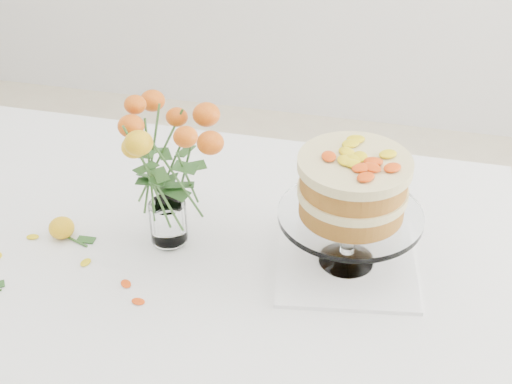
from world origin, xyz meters
TOP-DOWN VIEW (x-y plane):
  - table at (0.00, 0.00)m, footprint 1.43×0.93m
  - napkin at (0.38, 0.01)m, footprint 0.31×0.31m
  - cake_stand at (0.38, 0.01)m, footprint 0.27×0.27m
  - rose_vase at (0.02, 0.00)m, footprint 0.24×0.24m
  - loose_rose_near at (-0.20, -0.03)m, footprint 0.09×0.05m
  - stray_petal_a at (-0.12, -0.10)m, footprint 0.03×0.02m
  - stray_petal_b at (-0.02, -0.14)m, footprint 0.03×0.02m
  - stray_petal_c at (0.02, -0.18)m, footprint 0.03×0.02m
  - stray_petal_d at (-0.26, -0.05)m, footprint 0.03×0.02m

SIDE VIEW (x-z plane):
  - table at x=0.00m, z-range 0.30..1.05m
  - stray_petal_a at x=-0.12m, z-range 0.76..0.76m
  - stray_petal_b at x=-0.02m, z-range 0.76..0.76m
  - stray_petal_c at x=0.02m, z-range 0.76..0.76m
  - stray_petal_d at x=-0.26m, z-range 0.76..0.76m
  - napkin at x=0.38m, z-range 0.76..0.76m
  - loose_rose_near at x=-0.20m, z-range 0.76..0.80m
  - cake_stand at x=0.38m, z-range 0.81..1.05m
  - rose_vase at x=0.02m, z-range 0.79..1.16m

